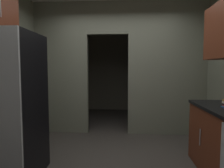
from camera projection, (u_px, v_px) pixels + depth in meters
name	position (u px, v px, depth m)	size (l,w,h in m)	color
ground	(115.00, 168.00, 2.73)	(20.00, 20.00, 0.00)	#47423D
kitchen_partition	(121.00, 65.00, 4.15)	(3.56, 0.12, 2.74)	gray
adjoining_room_shell	(121.00, 69.00, 5.90)	(3.56, 2.52, 2.74)	gray
refrigerator	(5.00, 106.00, 2.46)	(0.81, 0.78, 1.80)	black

